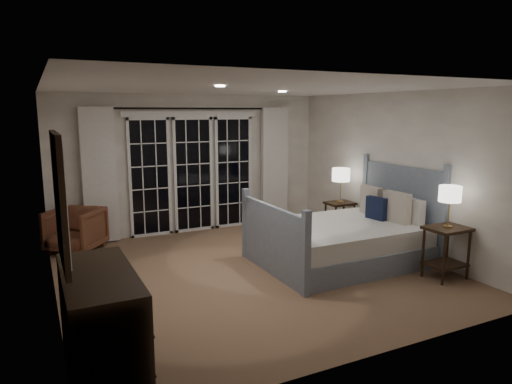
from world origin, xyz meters
name	(u,v)px	position (x,y,z in m)	size (l,w,h in m)	color
floor	(252,271)	(0.00, 0.00, 0.00)	(5.00, 5.00, 0.00)	#866848
ceiling	(251,88)	(0.00, 0.00, 2.50)	(5.00, 5.00, 0.00)	white
wall_left	(49,198)	(-2.50, 0.00, 1.25)	(0.02, 5.00, 2.50)	white
wall_right	(393,172)	(2.50, 0.00, 1.25)	(0.02, 5.00, 2.50)	white
wall_back	(192,164)	(0.00, 2.50, 1.25)	(5.00, 0.02, 2.50)	white
wall_front	(377,223)	(0.00, -2.50, 1.25)	(5.00, 0.02, 2.50)	white
french_doors	(193,173)	(0.00, 2.46, 1.09)	(2.50, 0.04, 2.20)	black
curtain_rod	(193,108)	(0.00, 2.40, 2.25)	(0.03, 0.03, 3.50)	black
curtain_left	(99,176)	(-1.65, 2.38, 1.15)	(0.55, 0.10, 2.25)	white
curtain_right	(275,165)	(1.65, 2.38, 1.15)	(0.55, 0.10, 2.25)	white
downlight_a	(282,92)	(0.80, 0.60, 2.49)	(0.12, 0.12, 0.01)	white
downlight_b	(220,86)	(-0.60, -0.40, 2.49)	(0.12, 0.12, 0.01)	white
bed	(344,239)	(1.41, -0.21, 0.34)	(2.35, 1.69, 1.38)	gray
nightstand_left	(446,244)	(2.20, -1.37, 0.46)	(0.54, 0.43, 0.70)	black
nightstand_right	(340,214)	(2.20, 0.96, 0.40)	(0.47, 0.38, 0.62)	black
lamp_left	(450,194)	(2.20, -1.37, 1.14)	(0.28, 0.28, 0.55)	tan
lamp_right	(341,175)	(2.20, 0.96, 1.10)	(0.31, 0.31, 0.60)	tan
armchair	(75,230)	(-2.10, 2.10, 0.35)	(0.74, 0.76, 0.69)	brown
dresser	(101,327)	(-2.23, -1.80, 0.47)	(0.56, 1.32, 0.93)	black
mirror	(60,199)	(-2.47, -1.80, 1.55)	(0.05, 0.85, 1.00)	black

